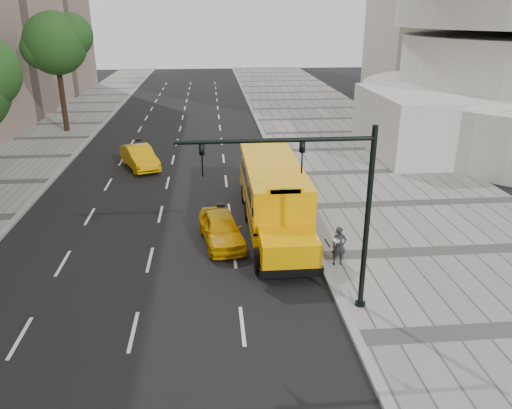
{
  "coord_description": "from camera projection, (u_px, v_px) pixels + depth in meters",
  "views": [
    {
      "loc": [
        1.69,
        -23.72,
        9.55
      ],
      "look_at": [
        3.5,
        -4.0,
        1.9
      ],
      "focal_mm": 35.0,
      "sensor_mm": 36.0,
      "label": 1
    }
  ],
  "objects": [
    {
      "name": "taxi_near",
      "position": [
        221.0,
        229.0,
        21.86
      ],
      "size": [
        2.24,
        4.23,
        1.37
      ],
      "primitive_type": "imported",
      "rotation": [
        0.0,
        0.0,
        0.16
      ],
      "color": "#E1A002",
      "rests_on": "ground"
    },
    {
      "name": "traffic_signal",
      "position": [
        325.0,
        199.0,
        15.6
      ],
      "size": [
        6.18,
        0.36,
        6.4
      ],
      "color": "black",
      "rests_on": "ground"
    },
    {
      "name": "taxi_far",
      "position": [
        140.0,
        157.0,
        32.48
      ],
      "size": [
        3.11,
        4.65,
        1.45
      ],
      "primitive_type": "imported",
      "rotation": [
        0.0,
        0.0,
        0.4
      ],
      "color": "#E1A002",
      "rests_on": "ground"
    },
    {
      "name": "sidewalk_museum",
      "position": [
        409.0,
        204.0,
        26.33
      ],
      "size": [
        12.0,
        140.0,
        0.15
      ],
      "primitive_type": "cube",
      "color": "gray",
      "rests_on": "ground"
    },
    {
      "name": "curb_museum",
      "position": [
        297.0,
        208.0,
        25.81
      ],
      "size": [
        0.3,
        140.0,
        0.15
      ],
      "primitive_type": "cube",
      "color": "gray",
      "rests_on": "ground"
    },
    {
      "name": "tree_c",
      "position": [
        56.0,
        43.0,
        39.84
      ],
      "size": [
        5.57,
        4.95,
        9.71
      ],
      "color": "black",
      "rests_on": "ground"
    },
    {
      "name": "ground",
      "position": [
        180.0,
        213.0,
        25.33
      ],
      "size": [
        140.0,
        140.0,
        0.0
      ],
      "primitive_type": "plane",
      "color": "black",
      "rests_on": "ground"
    },
    {
      "name": "pedestrian",
      "position": [
        339.0,
        246.0,
        19.63
      ],
      "size": [
        0.59,
        0.39,
        1.59
      ],
      "primitive_type": "imported",
      "rotation": [
        0.0,
        0.0,
        0.02
      ],
      "color": "#242228",
      "rests_on": "sidewalk_museum"
    },
    {
      "name": "curb_far",
      "position": [
        17.0,
        218.0,
        24.62
      ],
      "size": [
        0.3,
        140.0,
        0.15
      ],
      "primitive_type": "cube",
      "color": "gray",
      "rests_on": "ground"
    },
    {
      "name": "school_bus",
      "position": [
        272.0,
        188.0,
        23.68
      ],
      "size": [
        2.96,
        11.56,
        3.19
      ],
      "color": "#FBA900",
      "rests_on": "ground"
    }
  ]
}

